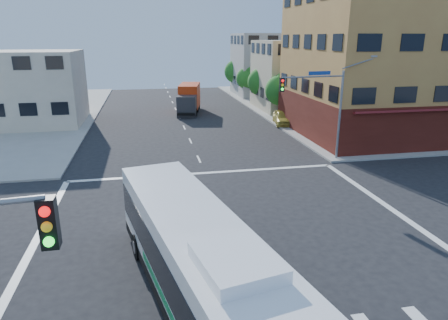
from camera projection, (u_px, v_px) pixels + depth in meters
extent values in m
plane|color=black|center=(233.00, 234.00, 19.90)|extent=(120.00, 120.00, 0.00)
cube|color=gray|center=(413.00, 103.00, 59.12)|extent=(50.00, 50.00, 0.15)
cube|color=#B68741|center=(394.00, 63.00, 38.86)|extent=(18.00, 15.00, 14.00)
cube|color=#531B13|center=(387.00, 114.00, 40.33)|extent=(18.09, 15.08, 4.00)
cube|color=maroon|center=(439.00, 110.00, 33.20)|extent=(16.00, 1.60, 0.51)
cube|color=tan|center=(303.00, 75.00, 53.58)|extent=(12.00, 10.00, 9.00)
cube|color=#9E9E99|center=(271.00, 65.00, 66.56)|extent=(12.00, 10.00, 10.00)
cube|color=beige|center=(24.00, 89.00, 43.74)|extent=(12.00, 10.00, 8.00)
cylinder|color=gray|center=(340.00, 116.00, 30.98)|extent=(0.18, 0.18, 7.00)
cylinder|color=gray|center=(313.00, 77.00, 29.37)|extent=(5.01, 0.62, 0.12)
cube|color=black|center=(282.00, 85.00, 28.82)|extent=(0.32, 0.30, 1.00)
sphere|color=#FF0C0C|center=(283.00, 81.00, 28.58)|extent=(0.20, 0.20, 0.20)
sphere|color=yellow|center=(283.00, 85.00, 28.67)|extent=(0.20, 0.20, 0.20)
sphere|color=#19FF33|center=(282.00, 89.00, 28.75)|extent=(0.20, 0.20, 0.20)
cube|color=navy|center=(320.00, 73.00, 29.44)|extent=(1.80, 0.22, 0.28)
cube|color=gray|center=(374.00, 56.00, 30.34)|extent=(0.50, 0.22, 0.14)
cube|color=black|center=(49.00, 223.00, 7.38)|extent=(0.32, 0.30, 1.00)
sphere|color=#FF0C0C|center=(45.00, 212.00, 7.13)|extent=(0.20, 0.20, 0.20)
sphere|color=yellow|center=(47.00, 227.00, 7.22)|extent=(0.20, 0.20, 0.20)
sphere|color=#19FF33|center=(49.00, 242.00, 7.31)|extent=(0.20, 0.20, 0.20)
cylinder|color=#3B2315|center=(279.00, 110.00, 48.04)|extent=(0.28, 0.28, 1.92)
sphere|color=#215D1A|center=(280.00, 90.00, 47.33)|extent=(3.60, 3.60, 3.60)
sphere|color=#215D1A|center=(285.00, 83.00, 46.86)|extent=(2.52, 2.52, 2.52)
cylinder|color=#3B2315|center=(261.00, 100.00, 55.53)|extent=(0.28, 0.28, 1.99)
sphere|color=#215D1A|center=(261.00, 82.00, 54.79)|extent=(3.80, 3.80, 3.80)
sphere|color=#215D1A|center=(265.00, 75.00, 54.30)|extent=(2.66, 2.66, 2.66)
cylinder|color=#3B2315|center=(247.00, 93.00, 63.05)|extent=(0.28, 0.28, 1.89)
sphere|color=#215D1A|center=(247.00, 78.00, 62.37)|extent=(3.40, 3.40, 3.40)
sphere|color=#215D1A|center=(250.00, 73.00, 61.91)|extent=(2.38, 2.38, 2.38)
cylinder|color=#3B2315|center=(236.00, 87.00, 70.53)|extent=(0.28, 0.28, 2.03)
sphere|color=#215D1A|center=(236.00, 72.00, 69.76)|extent=(4.00, 4.00, 4.00)
sphere|color=#215D1A|center=(238.00, 66.00, 69.26)|extent=(2.80, 2.80, 2.80)
cube|color=black|center=(198.00, 293.00, 14.34)|extent=(5.49, 13.43, 0.49)
cube|color=white|center=(197.00, 260.00, 13.94)|extent=(5.47, 13.40, 3.11)
cube|color=black|center=(197.00, 255.00, 13.89)|extent=(5.44, 13.03, 1.37)
cube|color=black|center=(153.00, 194.00, 19.62)|extent=(2.52, 0.60, 1.47)
cube|color=#E5590C|center=(152.00, 172.00, 19.32)|extent=(2.05, 0.49, 0.31)
cube|color=white|center=(196.00, 221.00, 13.50)|extent=(5.36, 13.13, 0.13)
cube|color=white|center=(237.00, 262.00, 10.55)|extent=(2.41, 2.76, 0.39)
cube|color=#06783A|center=(163.00, 298.00, 13.17)|extent=(1.28, 5.88, 0.31)
cube|color=#06783A|center=(240.00, 279.00, 14.22)|extent=(1.28, 5.88, 0.31)
cylinder|color=black|center=(138.00, 247.00, 17.54)|extent=(0.56, 1.18, 1.14)
cylinder|color=#99999E|center=(134.00, 247.00, 17.48)|extent=(0.16, 0.56, 0.57)
cylinder|color=black|center=(194.00, 236.00, 18.52)|extent=(0.56, 1.18, 1.14)
cylinder|color=#99999E|center=(197.00, 235.00, 18.58)|extent=(0.16, 0.56, 0.57)
cube|color=#28292D|center=(187.00, 106.00, 48.79)|extent=(2.68, 2.61, 2.58)
cube|color=black|center=(186.00, 104.00, 47.77)|extent=(2.06, 0.50, 0.99)
cube|color=red|center=(190.00, 96.00, 52.17)|extent=(3.47, 5.93, 2.98)
cube|color=black|center=(189.00, 109.00, 51.48)|extent=(3.76, 8.23, 0.30)
cylinder|color=black|center=(179.00, 112.00, 49.23)|extent=(0.47, 1.03, 0.99)
cylinder|color=black|center=(196.00, 113.00, 49.20)|extent=(0.47, 1.03, 0.99)
cylinder|color=black|center=(181.00, 108.00, 51.98)|extent=(0.47, 1.03, 0.99)
cylinder|color=black|center=(197.00, 109.00, 51.96)|extent=(0.47, 1.03, 0.99)
cylinder|color=black|center=(184.00, 105.00, 54.35)|extent=(0.47, 1.03, 0.99)
cylinder|color=black|center=(199.00, 105.00, 54.33)|extent=(0.47, 1.03, 0.99)
imported|color=gold|center=(283.00, 117.00, 44.53)|extent=(2.69, 5.01, 1.62)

